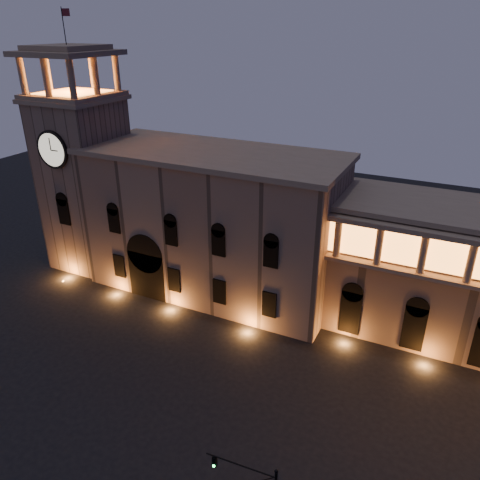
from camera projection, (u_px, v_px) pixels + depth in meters
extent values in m
plane|color=black|center=(116.00, 405.00, 41.36)|extent=(160.00, 160.00, 0.00)
cube|color=#806653|center=(213.00, 225.00, 56.51)|extent=(30.00, 12.00, 17.00)
cube|color=gray|center=(211.00, 154.00, 52.80)|extent=(30.80, 12.80, 0.60)
cube|color=black|center=(150.00, 274.00, 56.80)|extent=(5.00, 1.40, 6.00)
cylinder|color=black|center=(148.00, 252.00, 55.53)|extent=(5.00, 1.40, 5.00)
cube|color=orange|center=(149.00, 276.00, 56.72)|extent=(4.20, 0.20, 5.00)
cube|color=#806653|center=(87.00, 187.00, 61.96)|extent=(9.00, 9.00, 22.00)
cube|color=gray|center=(74.00, 99.00, 57.21)|extent=(9.80, 9.80, 0.50)
cylinder|color=black|center=(52.00, 150.00, 55.61)|extent=(4.60, 0.35, 4.60)
cylinder|color=beige|center=(51.00, 150.00, 55.49)|extent=(4.00, 0.12, 4.00)
cube|color=gray|center=(74.00, 95.00, 57.00)|extent=(9.40, 9.40, 0.50)
cube|color=orange|center=(73.00, 92.00, 56.87)|extent=(6.80, 6.80, 0.15)
cylinder|color=gray|center=(22.00, 76.00, 54.41)|extent=(0.76, 0.76, 4.20)
cylinder|color=gray|center=(46.00, 77.00, 52.91)|extent=(0.76, 0.76, 4.20)
cylinder|color=gray|center=(72.00, 79.00, 51.41)|extent=(0.76, 0.76, 4.20)
cylinder|color=gray|center=(70.00, 70.00, 60.61)|extent=(0.76, 0.76, 4.20)
cylinder|color=gray|center=(93.00, 72.00, 59.11)|extent=(0.76, 0.76, 4.20)
cylinder|color=gray|center=(117.00, 73.00, 57.61)|extent=(0.76, 0.76, 4.20)
cylinder|color=gray|center=(47.00, 73.00, 57.51)|extent=(0.76, 0.76, 4.20)
cylinder|color=gray|center=(95.00, 76.00, 54.51)|extent=(0.76, 0.76, 4.20)
cube|color=gray|center=(68.00, 53.00, 55.00)|extent=(9.80, 9.80, 0.60)
cube|color=gray|center=(67.00, 47.00, 54.74)|extent=(7.50, 7.50, 0.60)
cylinder|color=black|center=(64.00, 26.00, 53.77)|extent=(0.10, 0.10, 4.00)
plane|color=#511721|center=(66.00, 12.00, 52.94)|extent=(1.20, 0.00, 1.20)
cylinder|color=gray|center=(338.00, 237.00, 46.07)|extent=(0.70, 0.70, 4.00)
cylinder|color=gray|center=(379.00, 245.00, 44.49)|extent=(0.70, 0.70, 4.00)
cylinder|color=gray|center=(423.00, 253.00, 42.90)|extent=(0.70, 0.70, 4.00)
cylinder|color=gray|center=(471.00, 262.00, 41.32)|extent=(0.70, 0.70, 4.00)
sphere|color=black|center=(276.00, 471.00, 27.72)|extent=(0.26, 0.26, 0.26)
cylinder|color=black|center=(240.00, 465.00, 28.75)|extent=(4.62, 0.40, 0.11)
cube|color=black|center=(215.00, 461.00, 29.54)|extent=(0.29, 0.28, 0.79)
cylinder|color=#0CE53F|center=(214.00, 466.00, 29.53)|extent=(0.17, 0.08, 0.17)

